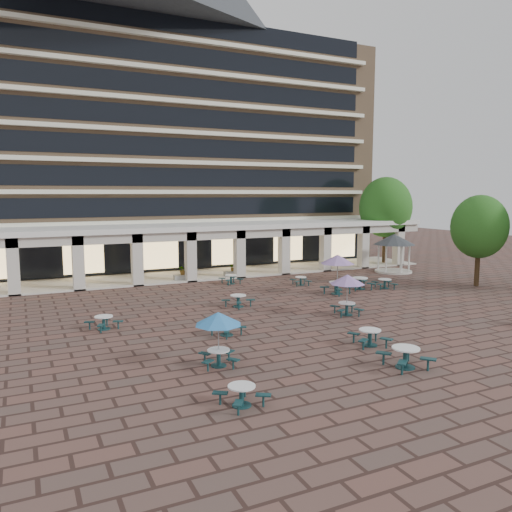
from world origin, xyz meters
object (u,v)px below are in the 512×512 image
(gazebo, at_px, (394,244))
(planter_left, at_px, (183,274))
(picnic_table_1, at_px, (406,356))
(picnic_table_2, at_px, (370,336))
(planter_right, at_px, (233,272))
(picnic_table_0, at_px, (242,394))

(gazebo, distance_m, planter_left, 18.74)
(picnic_table_1, xyz_separation_m, picnic_table_2, (0.58, 2.99, -0.05))
(picnic_table_1, xyz_separation_m, planter_right, (2.25, 23.22, -0.04))
(picnic_table_2, relative_size, planter_left, 1.31)
(picnic_table_2, xyz_separation_m, gazebo, (15.60, 16.52, 2.09))
(picnic_table_0, bearing_deg, gazebo, 27.56)
(gazebo, bearing_deg, picnic_table_2, -133.35)
(picnic_table_1, bearing_deg, picnic_table_0, -171.28)
(picnic_table_0, distance_m, picnic_table_1, 7.42)
(picnic_table_2, height_order, planter_left, planter_left)
(picnic_table_0, xyz_separation_m, planter_right, (9.65, 23.71, 0.04))
(gazebo, height_order, planter_right, gazebo)
(picnic_table_2, height_order, gazebo, gazebo)
(picnic_table_0, height_order, picnic_table_2, picnic_table_2)
(picnic_table_1, height_order, gazebo, gazebo)
(picnic_table_2, distance_m, planter_right, 20.30)
(picnic_table_1, bearing_deg, picnic_table_2, 84.05)
(picnic_table_2, xyz_separation_m, planter_right, (1.67, 20.23, 0.00))
(planter_left, bearing_deg, picnic_table_0, -102.64)
(picnic_table_2, bearing_deg, gazebo, 60.80)
(picnic_table_2, bearing_deg, picnic_table_1, -86.74)
(picnic_table_0, xyz_separation_m, gazebo, (23.58, 20.00, 2.13))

